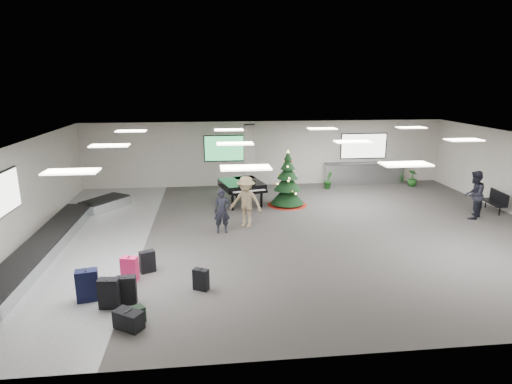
{
  "coord_description": "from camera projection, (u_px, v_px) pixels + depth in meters",
  "views": [
    {
      "loc": [
        -2.86,
        -13.97,
        5.17
      ],
      "look_at": [
        -1.19,
        1.0,
        1.21
      ],
      "focal_mm": 30.0,
      "sensor_mm": 36.0,
      "label": 1
    }
  ],
  "objects": [
    {
      "name": "ground",
      "position": [
        293.0,
        231.0,
        15.05
      ],
      "size": [
        18.0,
        18.0,
        0.0
      ],
      "primitive_type": "plane",
      "color": "#353230",
      "rests_on": "ground"
    },
    {
      "name": "room_envelope",
      "position": [
        280.0,
        163.0,
        15.06
      ],
      "size": [
        18.02,
        14.02,
        3.21
      ],
      "color": "#B1ADA2",
      "rests_on": "ground"
    },
    {
      "name": "baggage_carousel",
      "position": [
        59.0,
        235.0,
        14.07
      ],
      "size": [
        2.28,
        9.71,
        0.43
      ],
      "color": "silver",
      "rests_on": "ground"
    },
    {
      "name": "service_counter",
      "position": [
        364.0,
        173.0,
        21.83
      ],
      "size": [
        4.05,
        0.65,
        1.08
      ],
      "color": "silver",
      "rests_on": "ground"
    },
    {
      "name": "suitcase_0",
      "position": [
        109.0,
        293.0,
        9.92
      ],
      "size": [
        0.5,
        0.31,
        0.75
      ],
      "rotation": [
        0.0,
        0.0,
        -0.11
      ],
      "color": "black",
      "rests_on": "ground"
    },
    {
      "name": "suitcase_1",
      "position": [
        127.0,
        290.0,
        10.12
      ],
      "size": [
        0.46,
        0.25,
        0.71
      ],
      "rotation": [
        0.0,
        0.0,
        0.04
      ],
      "color": "black",
      "rests_on": "ground"
    },
    {
      "name": "pink_suitcase",
      "position": [
        130.0,
        269.0,
        11.28
      ],
      "size": [
        0.47,
        0.33,
        0.68
      ],
      "rotation": [
        0.0,
        0.0,
        -0.24
      ],
      "color": "#D11B53",
      "rests_on": "ground"
    },
    {
      "name": "suitcase_3",
      "position": [
        147.0,
        262.0,
        11.8
      ],
      "size": [
        0.46,
        0.37,
        0.63
      ],
      "rotation": [
        0.0,
        0.0,
        0.43
      ],
      "color": "black",
      "rests_on": "ground"
    },
    {
      "name": "navy_suitcase",
      "position": [
        87.0,
        285.0,
        10.25
      ],
      "size": [
        0.56,
        0.39,
        0.81
      ],
      "rotation": [
        0.0,
        0.0,
        0.2
      ],
      "color": "black",
      "rests_on": "ground"
    },
    {
      "name": "green_duffel",
      "position": [
        132.0,
        317.0,
        9.3
      ],
      "size": [
        0.58,
        0.53,
        0.37
      ],
      "rotation": [
        0.0,
        0.0,
        0.64
      ],
      "color": "black",
      "rests_on": "ground"
    },
    {
      "name": "suitcase_7",
      "position": [
        201.0,
        280.0,
        10.8
      ],
      "size": [
        0.44,
        0.36,
        0.58
      ],
      "rotation": [
        0.0,
        0.0,
        -0.49
      ],
      "color": "black",
      "rests_on": "ground"
    },
    {
      "name": "black_duffel",
      "position": [
        129.0,
        320.0,
        9.14
      ],
      "size": [
        0.7,
        0.62,
        0.42
      ],
      "rotation": [
        0.0,
        0.0,
        -0.58
      ],
      "color": "black",
      "rests_on": "ground"
    },
    {
      "name": "christmas_tree",
      "position": [
        287.0,
        186.0,
        18.02
      ],
      "size": [
        1.69,
        1.69,
        2.41
      ],
      "color": "maroon",
      "rests_on": "ground"
    },
    {
      "name": "grand_piano",
      "position": [
        242.0,
        186.0,
        18.06
      ],
      "size": [
        2.0,
        2.37,
        1.18
      ],
      "rotation": [
        0.0,
        0.0,
        0.23
      ],
      "color": "black",
      "rests_on": "ground"
    },
    {
      "name": "bench",
      "position": [
        496.0,
        200.0,
        17.22
      ],
      "size": [
        0.6,
        1.37,
        0.84
      ],
      "rotation": [
        0.0,
        0.0,
        -0.12
      ],
      "color": "black",
      "rests_on": "ground"
    },
    {
      "name": "traveler_a",
      "position": [
        222.0,
        211.0,
        14.75
      ],
      "size": [
        0.59,
        0.4,
        1.56
      ],
      "primitive_type": "imported",
      "rotation": [
        0.0,
        0.0,
        0.05
      ],
      "color": "black",
      "rests_on": "ground"
    },
    {
      "name": "traveler_b",
      "position": [
        246.0,
        202.0,
        15.33
      ],
      "size": [
        1.38,
        1.15,
        1.86
      ],
      "primitive_type": "imported",
      "rotation": [
        0.0,
        0.0,
        -0.46
      ],
      "color": "#9A835F",
      "rests_on": "ground"
    },
    {
      "name": "traveler_bench",
      "position": [
        474.0,
        195.0,
        16.25
      ],
      "size": [
        1.15,
        1.13,
        1.86
      ],
      "primitive_type": "imported",
      "rotation": [
        0.0,
        0.0,
        3.87
      ],
      "color": "black",
      "rests_on": "ground"
    },
    {
      "name": "potted_plant_left",
      "position": [
        328.0,
        180.0,
        20.85
      ],
      "size": [
        0.57,
        0.6,
        0.86
      ],
      "primitive_type": "imported",
      "rotation": [
        0.0,
        0.0,
        1.03
      ],
      "color": "#154317",
      "rests_on": "ground"
    },
    {
      "name": "potted_plant_right",
      "position": [
        413.0,
        178.0,
        21.35
      ],
      "size": [
        0.64,
        0.64,
        0.83
      ],
      "primitive_type": "imported",
      "rotation": [
        0.0,
        0.0,
        2.11
      ],
      "color": "#154317",
      "rests_on": "ground"
    }
  ]
}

